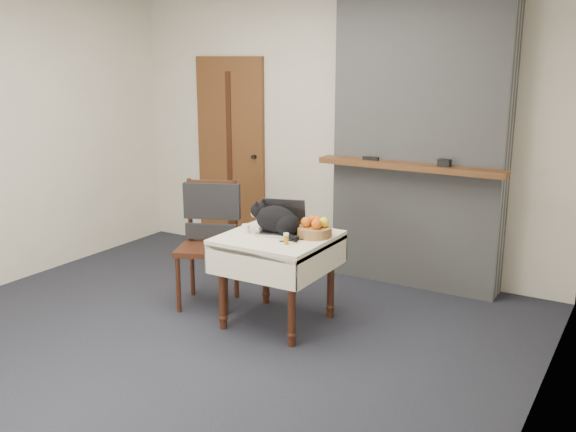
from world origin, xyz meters
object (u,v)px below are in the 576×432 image
(laptop, at_px, (282,225))
(pill_bottle, at_px, (286,238))
(side_table, at_px, (278,250))
(cat, at_px, (277,220))
(door, at_px, (231,154))
(chair, at_px, (210,225))
(cream_jar, at_px, (246,229))
(fruit_basket, at_px, (315,229))

(laptop, xyz_separation_m, pill_bottle, (0.19, -0.26, -0.02))
(side_table, xyz_separation_m, cat, (-0.02, 0.03, 0.22))
(door, relative_size, laptop, 5.05)
(cat, relative_size, pill_bottle, 6.12)
(side_table, height_order, cat, cat)
(pill_bottle, height_order, chair, chair)
(side_table, height_order, cream_jar, cream_jar)
(door, bearing_deg, pill_bottle, -45.17)
(laptop, height_order, cream_jar, laptop)
(door, relative_size, cat, 4.02)
(cream_jar, bearing_deg, side_table, 16.34)
(cat, height_order, fruit_basket, cat)
(cream_jar, height_order, pill_bottle, pill_bottle)
(door, bearing_deg, laptop, -43.98)
(door, xyz_separation_m, fruit_basket, (1.77, -1.42, -0.24))
(door, distance_m, side_table, 2.21)
(laptop, distance_m, pill_bottle, 0.32)
(door, height_order, chair, door)
(cream_jar, bearing_deg, fruit_basket, 20.98)
(side_table, xyz_separation_m, cream_jar, (-0.24, -0.07, 0.15))
(side_table, relative_size, chair, 0.76)
(side_table, height_order, pill_bottle, pill_bottle)
(cream_jar, height_order, fruit_basket, fruit_basket)
(fruit_basket, bearing_deg, laptop, -174.18)
(side_table, bearing_deg, pill_bottle, -43.52)
(pill_bottle, bearing_deg, chair, 162.19)
(cat, xyz_separation_m, cream_jar, (-0.22, -0.10, -0.07))
(side_table, bearing_deg, fruit_basket, 25.13)
(door, distance_m, laptop, 2.11)
(laptop, xyz_separation_m, cat, (-0.00, -0.06, 0.04))
(door, relative_size, side_table, 2.56)
(cat, height_order, pill_bottle, cat)
(laptop, relative_size, chair, 0.39)
(fruit_basket, bearing_deg, pill_bottle, -105.15)
(door, xyz_separation_m, laptop, (1.51, -1.45, -0.24))
(pill_bottle, bearing_deg, laptop, 126.99)
(cat, distance_m, chair, 0.73)
(pill_bottle, bearing_deg, side_table, 136.48)
(fruit_basket, distance_m, chair, 0.98)
(cat, distance_m, pill_bottle, 0.28)
(cat, relative_size, chair, 0.49)
(door, bearing_deg, cat, -45.19)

